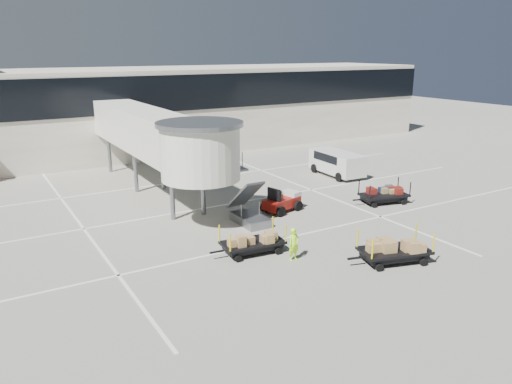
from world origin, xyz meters
TOP-DOWN VIEW (x-y plane):
  - ground at (0.00, 0.00)m, footprint 140.00×140.00m
  - lane_markings at (-0.67, 9.33)m, footprint 40.00×30.00m
  - terminal at (-0.35, 29.94)m, footprint 64.00×12.11m
  - jet_bridge at (-3.97, 12.26)m, footprint 5.70×20.40m
  - baggage_tug at (1.50, 6.01)m, footprint 2.69×2.10m
  - suitcase_cart at (8.19, 3.98)m, footprint 3.91×2.20m
  - box_cart_near at (1.78, -3.25)m, footprint 4.15×2.47m
  - box_cart_far at (-3.53, 1.11)m, footprint 3.88×1.82m
  - ground_worker at (-2.22, -0.60)m, footprint 0.62×0.43m
  - minivan at (10.34, 11.60)m, footprint 2.43×5.14m

SIDE VIEW (x-z plane):
  - ground at x=0.00m, z-range 0.00..0.00m
  - lane_markings at x=-0.67m, z-range 0.00..0.02m
  - suitcase_cart at x=8.19m, z-range -0.21..1.29m
  - box_cart_far at x=-3.53m, z-range -0.18..1.31m
  - baggage_tug at x=1.50m, z-range -0.22..1.40m
  - box_cart_near at x=1.78m, z-range -0.17..1.42m
  - ground_worker at x=-2.22m, z-range 0.00..1.63m
  - minivan at x=10.34m, z-range 0.19..2.10m
  - terminal at x=-0.35m, z-range -3.49..11.71m
  - jet_bridge at x=-3.97m, z-range 1.27..7.30m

